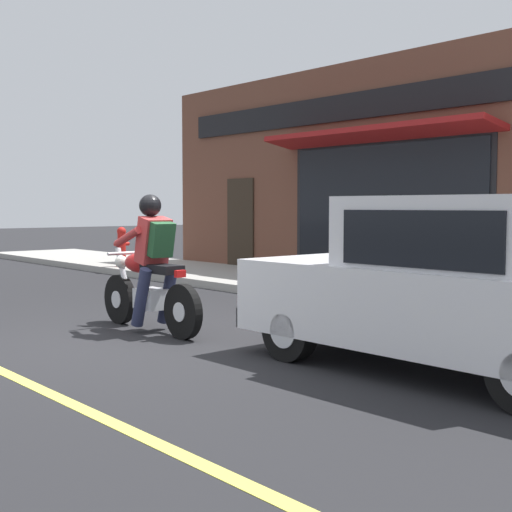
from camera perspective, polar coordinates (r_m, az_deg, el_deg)
ground_plane at (r=8.05m, az=-8.73°, el=-6.64°), size 80.00×80.00×0.00m
sidewalk_curb at (r=13.25m, az=1.83°, el=-2.11°), size 2.60×22.00×0.14m
storefront_building at (r=14.14m, az=6.93°, el=6.52°), size 1.25×10.23×4.20m
motorcycle_with_rider at (r=8.51m, az=-8.46°, el=-1.46°), size 0.56×2.02×1.62m
car_hatchback at (r=6.55m, az=15.07°, el=-2.42°), size 1.73×3.82×1.57m
traffic_cone at (r=12.29m, az=11.04°, el=-0.96°), size 0.36×0.36×0.60m
fire_hydrant at (r=16.11m, az=-10.69°, el=0.70°), size 0.36×0.24×0.88m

